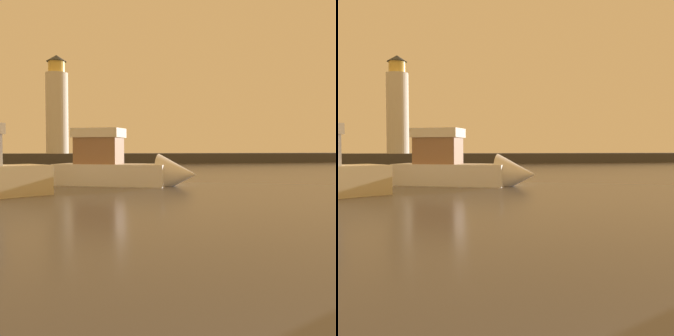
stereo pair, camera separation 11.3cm
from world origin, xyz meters
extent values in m
plane|color=#4C4742|center=(0.00, 30.01, 0.00)|extent=(220.00, 220.00, 0.00)
cube|color=#423F3D|center=(0.00, 60.01, 0.72)|extent=(85.34, 6.86, 1.44)
cylinder|color=silver|center=(-3.76, 60.01, 7.16)|extent=(3.12, 3.12, 11.43)
cylinder|color=#F2CC59|center=(-3.76, 60.01, 13.67)|extent=(2.34, 2.34, 1.60)
cone|color=#33383D|center=(-3.76, 60.01, 14.93)|extent=(2.81, 2.81, 0.91)
cube|color=white|center=(0.28, 22.50, 0.60)|extent=(6.79, 4.90, 1.20)
cone|color=white|center=(3.70, 20.86, 0.66)|extent=(2.88, 2.95, 2.26)
cube|color=#8C6647|center=(-0.44, 22.85, 1.95)|extent=(2.94, 2.51, 1.51)
cube|color=silver|center=(-0.44, 22.85, 2.97)|extent=(3.23, 2.76, 0.53)
camera|label=1|loc=(-2.07, -1.11, 2.03)|focal=44.18mm
camera|label=2|loc=(-1.96, -1.14, 2.03)|focal=44.18mm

